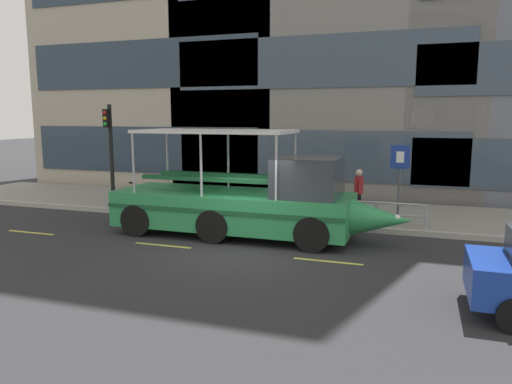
{
  "coord_description": "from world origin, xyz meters",
  "views": [
    {
      "loc": [
        4.52,
        -12.35,
        3.68
      ],
      "look_at": [
        -0.4,
        2.01,
        1.3
      ],
      "focal_mm": 33.74,
      "sensor_mm": 36.0,
      "label": 1
    }
  ],
  "objects_px": {
    "parking_sign": "(400,171)",
    "leaned_bicycle": "(137,197)",
    "pedestrian_near_bow": "(359,189)",
    "pedestrian_mid_left": "(290,182)",
    "traffic_light_pole": "(110,144)",
    "duck_tour_boat": "(249,202)"
  },
  "relations": [
    {
      "from": "parking_sign",
      "to": "pedestrian_near_bow",
      "type": "height_order",
      "value": "parking_sign"
    },
    {
      "from": "parking_sign",
      "to": "pedestrian_mid_left",
      "type": "xyz_separation_m",
      "value": [
        -3.96,
        1.09,
        -0.69
      ]
    },
    {
      "from": "traffic_light_pole",
      "to": "pedestrian_mid_left",
      "type": "height_order",
      "value": "traffic_light_pole"
    },
    {
      "from": "duck_tour_boat",
      "to": "pedestrian_mid_left",
      "type": "xyz_separation_m",
      "value": [
        0.35,
        3.52,
        0.19
      ]
    },
    {
      "from": "parking_sign",
      "to": "leaned_bicycle",
      "type": "bearing_deg",
      "value": 179.96
    },
    {
      "from": "leaned_bicycle",
      "to": "pedestrian_near_bow",
      "type": "distance_m",
      "value": 8.58
    },
    {
      "from": "parking_sign",
      "to": "leaned_bicycle",
      "type": "xyz_separation_m",
      "value": [
        -9.89,
        0.01,
        -1.39
      ]
    },
    {
      "from": "pedestrian_near_bow",
      "to": "pedestrian_mid_left",
      "type": "bearing_deg",
      "value": 171.46
    },
    {
      "from": "parking_sign",
      "to": "leaned_bicycle",
      "type": "distance_m",
      "value": 9.99
    },
    {
      "from": "leaned_bicycle",
      "to": "pedestrian_near_bow",
      "type": "height_order",
      "value": "pedestrian_near_bow"
    },
    {
      "from": "duck_tour_boat",
      "to": "pedestrian_near_bow",
      "type": "xyz_separation_m",
      "value": [
        2.94,
        3.13,
        0.13
      ]
    },
    {
      "from": "pedestrian_near_bow",
      "to": "pedestrian_mid_left",
      "type": "height_order",
      "value": "pedestrian_mid_left"
    },
    {
      "from": "parking_sign",
      "to": "duck_tour_boat",
      "type": "height_order",
      "value": "duck_tour_boat"
    },
    {
      "from": "pedestrian_near_bow",
      "to": "pedestrian_mid_left",
      "type": "distance_m",
      "value": 2.62
    },
    {
      "from": "leaned_bicycle",
      "to": "pedestrian_mid_left",
      "type": "bearing_deg",
      "value": 10.32
    },
    {
      "from": "leaned_bicycle",
      "to": "duck_tour_boat",
      "type": "distance_m",
      "value": 6.12
    },
    {
      "from": "pedestrian_mid_left",
      "to": "pedestrian_near_bow",
      "type": "bearing_deg",
      "value": -8.54
    },
    {
      "from": "duck_tour_boat",
      "to": "parking_sign",
      "type": "bearing_deg",
      "value": 29.44
    },
    {
      "from": "traffic_light_pole",
      "to": "parking_sign",
      "type": "height_order",
      "value": "traffic_light_pole"
    },
    {
      "from": "traffic_light_pole",
      "to": "duck_tour_boat",
      "type": "height_order",
      "value": "traffic_light_pole"
    },
    {
      "from": "traffic_light_pole",
      "to": "duck_tour_boat",
      "type": "distance_m",
      "value": 7.56
    },
    {
      "from": "traffic_light_pole",
      "to": "pedestrian_near_bow",
      "type": "distance_m",
      "value": 9.95
    }
  ]
}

